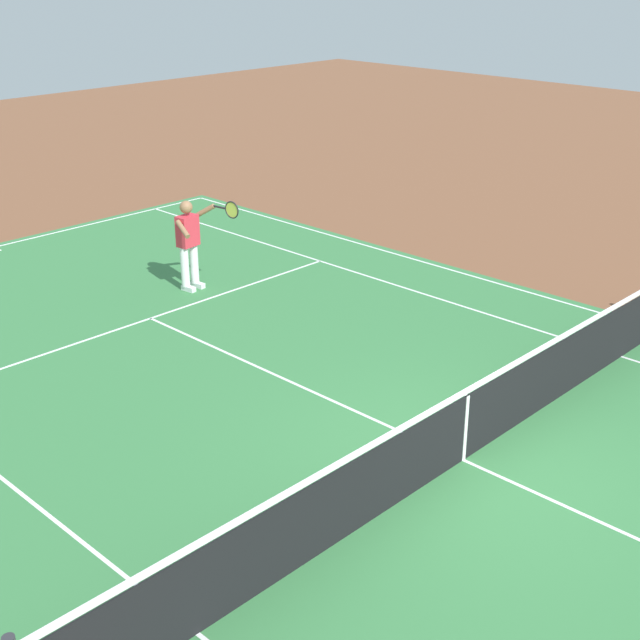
{
  "coord_description": "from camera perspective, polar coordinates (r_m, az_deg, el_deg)",
  "views": [
    {
      "loc": [
        -5.17,
        7.83,
        5.75
      ],
      "look_at": [
        2.82,
        -0.41,
        0.9
      ],
      "focal_mm": 49.46,
      "sensor_mm": 36.0,
      "label": 1
    }
  ],
  "objects": [
    {
      "name": "court_slab",
      "position": [
        11.0,
        9.2,
        -8.92
      ],
      "size": [
        24.2,
        11.4,
        0.0
      ],
      "primitive_type": "cube",
      "color": "#387A42",
      "rests_on": "ground_plane"
    },
    {
      "name": "ground_plane",
      "position": [
        11.0,
        9.2,
        -8.92
      ],
      "size": [
        60.0,
        60.0,
        0.0
      ],
      "primitive_type": "plane",
      "color": "brown"
    },
    {
      "name": "tennis_net",
      "position": [
        10.75,
        9.37,
        -6.69
      ],
      "size": [
        0.1,
        11.7,
        1.08
      ],
      "color": "#2D2D33",
      "rests_on": "ground_plane"
    },
    {
      "name": "court_line_markings",
      "position": [
        11.0,
        9.2,
        -8.9
      ],
      "size": [
        23.85,
        11.05,
        0.01
      ],
      "color": "white",
      "rests_on": "ground_plane"
    },
    {
      "name": "tennis_player_near",
      "position": [
        16.01,
        -8.42,
        5.13
      ],
      "size": [
        1.03,
        0.81,
        1.7
      ],
      "color": "white",
      "rests_on": "ground_plane"
    }
  ]
}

